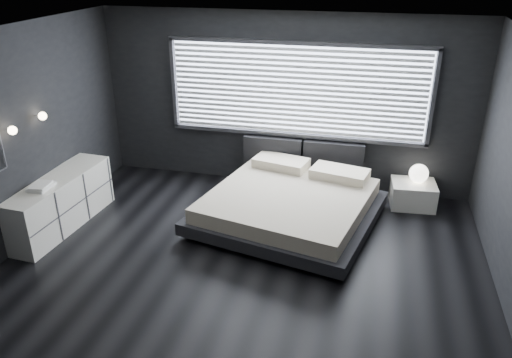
# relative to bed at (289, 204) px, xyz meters

# --- Properties ---
(room) EXTENTS (6.04, 6.00, 2.80)m
(room) POSITION_rel_bed_xyz_m (-0.36, -1.43, 1.12)
(room) COLOR black
(room) RESTS_ON ground
(window) EXTENTS (4.14, 0.09, 1.52)m
(window) POSITION_rel_bed_xyz_m (-0.16, 1.27, 1.33)
(window) COLOR white
(window) RESTS_ON ground
(headboard) EXTENTS (1.96, 0.16, 0.52)m
(headboard) POSITION_rel_bed_xyz_m (-0.01, 1.21, 0.29)
(headboard) COLOR black
(headboard) RESTS_ON ground
(sconce_near) EXTENTS (0.18, 0.11, 0.11)m
(sconce_near) POSITION_rel_bed_xyz_m (-3.24, -1.38, 1.32)
(sconce_near) COLOR silver
(sconce_near) RESTS_ON ground
(sconce_far) EXTENTS (0.18, 0.11, 0.11)m
(sconce_far) POSITION_rel_bed_xyz_m (-3.24, -0.78, 1.32)
(sconce_far) COLOR silver
(sconce_far) RESTS_ON ground
(bed) EXTENTS (2.79, 2.71, 0.61)m
(bed) POSITION_rel_bed_xyz_m (0.00, 0.00, 0.00)
(bed) COLOR black
(bed) RESTS_ON ground
(nightstand) EXTENTS (0.70, 0.60, 0.38)m
(nightstand) POSITION_rel_bed_xyz_m (1.76, 0.95, -0.09)
(nightstand) COLOR white
(nightstand) RESTS_ON ground
(orb_lamp) EXTENTS (0.29, 0.29, 0.29)m
(orb_lamp) POSITION_rel_bed_xyz_m (1.81, 0.99, 0.24)
(orb_lamp) COLOR white
(orb_lamp) RESTS_ON nightstand
(dresser) EXTENTS (0.64, 1.88, 0.74)m
(dresser) POSITION_rel_bed_xyz_m (-3.13, -0.88, 0.09)
(dresser) COLOR white
(dresser) RESTS_ON ground
(book_stack) EXTENTS (0.27, 0.35, 0.07)m
(book_stack) POSITION_rel_bed_xyz_m (-3.13, -1.20, 0.49)
(book_stack) COLOR white
(book_stack) RESTS_ON dresser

